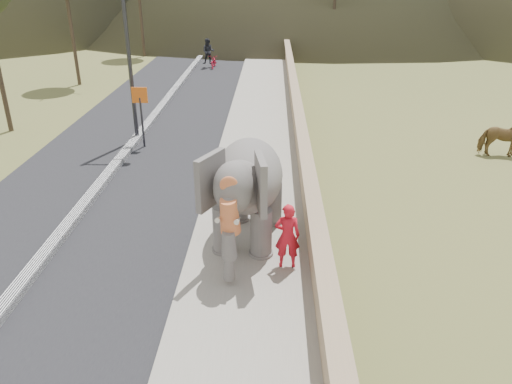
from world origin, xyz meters
TOP-DOWN VIEW (x-y plane):
  - ground at (0.00, 0.00)m, footprint 160.00×160.00m
  - road at (-5.00, 10.00)m, footprint 7.00×120.00m
  - median at (-5.00, 10.00)m, footprint 0.35×120.00m
  - walkway at (0.00, 10.00)m, footprint 3.00×120.00m
  - parapet at (1.65, 10.00)m, footprint 0.30×120.00m
  - lamppost at (-4.69, 12.52)m, footprint 1.76×0.36m
  - signboard at (-4.50, 11.65)m, footprint 0.60×0.08m
  - cow at (9.23, 11.06)m, footprint 1.73×0.88m
  - elephant_and_man at (0.02, 4.42)m, footprint 2.46×3.99m
  - motorcyclist at (-3.73, 28.21)m, footprint 1.10×1.72m
  - trees at (-3.08, 29.88)m, footprint 42.11×43.59m

SIDE VIEW (x-z plane):
  - ground at x=0.00m, z-range 0.00..0.00m
  - road at x=-5.00m, z-range 0.00..0.03m
  - walkway at x=0.00m, z-range 0.00..0.15m
  - median at x=-5.00m, z-range 0.00..0.22m
  - parapet at x=1.65m, z-range 0.00..1.10m
  - cow at x=9.23m, z-range 0.00..1.42m
  - motorcyclist at x=-3.73m, z-range -0.20..1.80m
  - elephant_and_man at x=0.02m, z-range 0.14..2.86m
  - signboard at x=-4.50m, z-range 0.44..2.84m
  - trees at x=-3.08m, z-range -0.52..8.33m
  - lamppost at x=-4.69m, z-range 0.87..8.87m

